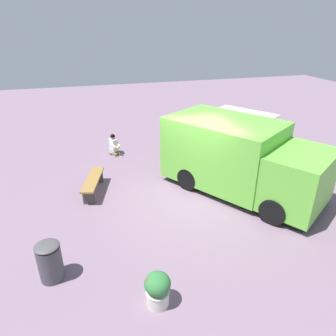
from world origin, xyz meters
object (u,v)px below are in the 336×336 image
at_px(planter_flowering_near, 158,289).
at_px(planter_flowering_far, 272,138).
at_px(food_truck, 240,159).
at_px(person_customer, 114,146).
at_px(trash_bin, 50,261).
at_px(plaza_bench, 93,182).

relative_size(planter_flowering_near, planter_flowering_far, 0.87).
bearing_deg(food_truck, planter_flowering_near, 45.38).
height_order(food_truck, planter_flowering_near, food_truck).
relative_size(person_customer, planter_flowering_near, 1.14).
relative_size(person_customer, trash_bin, 0.94).
xyz_separation_m(person_customer, planter_flowering_near, (0.11, 7.88, 0.08)).
distance_m(planter_flowering_near, plaza_bench, 4.89).
relative_size(person_customer, plaza_bench, 0.48).
distance_m(planter_flowering_far, plaza_bench, 8.02).
distance_m(person_customer, planter_flowering_near, 7.88).
xyz_separation_m(food_truck, plaza_bench, (4.55, -1.12, -0.71)).
relative_size(planter_flowering_far, trash_bin, 0.94).
relative_size(planter_flowering_far, plaza_bench, 0.48).
xyz_separation_m(planter_flowering_far, plaza_bench, (7.79, 1.87, -0.07)).
bearing_deg(planter_flowering_far, plaza_bench, 13.51).
bearing_deg(planter_flowering_near, planter_flowering_far, -135.86).
relative_size(food_truck, trash_bin, 5.91).
bearing_deg(planter_flowering_near, plaza_bench, -79.16).
xyz_separation_m(food_truck, person_customer, (3.52, -4.20, -0.77)).
xyz_separation_m(planter_flowering_near, trash_bin, (2.01, -1.28, 0.07)).
bearing_deg(trash_bin, person_customer, -107.87).
xyz_separation_m(food_truck, planter_flowering_far, (-3.24, -2.99, -0.63)).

